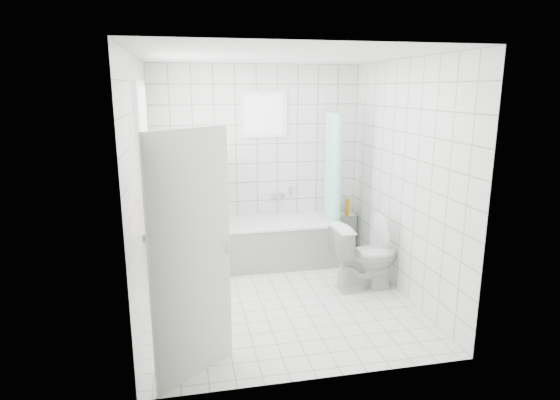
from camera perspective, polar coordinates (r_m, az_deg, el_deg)
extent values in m
plane|color=white|center=(5.32, -0.05, -11.99)|extent=(3.00, 3.00, 0.00)
plane|color=white|center=(4.82, -0.05, 17.21)|extent=(3.00, 3.00, 0.00)
cube|color=white|center=(6.36, -2.80, 4.51)|extent=(2.80, 0.02, 2.60)
cube|color=white|center=(3.49, 4.96, -2.94)|extent=(2.80, 0.02, 2.60)
cube|color=white|center=(4.82, -16.56, 1.12)|extent=(0.02, 3.00, 2.60)
cube|color=white|center=(5.36, 14.78, 2.42)|extent=(0.02, 3.00, 2.60)
cube|color=white|center=(5.07, -16.02, 5.17)|extent=(0.01, 0.90, 1.40)
cube|color=white|center=(6.26, -1.88, 10.37)|extent=(0.50, 0.01, 0.50)
cube|color=white|center=(5.21, -15.00, -2.87)|extent=(0.18, 1.02, 0.08)
cube|color=silver|center=(3.71, -10.68, -6.99)|extent=(0.63, 0.55, 2.00)
cube|color=white|center=(6.27, -0.59, -5.25)|extent=(1.57, 0.75, 0.55)
cube|color=white|center=(6.18, -0.60, -2.71)|extent=(1.59, 0.77, 0.03)
cube|color=white|center=(5.99, -8.63, -1.57)|extent=(0.15, 0.85, 1.50)
cube|color=white|center=(6.76, 7.35, -3.98)|extent=(0.40, 0.24, 0.55)
imported|color=white|center=(5.54, 10.31, -6.77)|extent=(0.79, 0.48, 0.78)
cylinder|color=silver|center=(6.11, 6.33, 10.69)|extent=(0.02, 0.80, 0.02)
cube|color=silver|center=(6.45, -0.31, 0.58)|extent=(0.18, 0.06, 0.06)
imported|color=#33DAE7|center=(4.96, -15.11, -2.00)|extent=(0.12, 0.12, 0.20)
imported|color=white|center=(5.11, -15.02, -1.72)|extent=(0.19, 0.19, 0.17)
imported|color=silver|center=(5.27, -14.95, -0.63)|extent=(0.16, 0.16, 0.29)
imported|color=pink|center=(4.80, -15.25, -1.80)|extent=(0.13, 0.13, 0.32)
imported|color=#E874D5|center=(5.43, -14.85, -0.69)|extent=(0.10, 0.10, 0.20)
cylinder|color=#DF431A|center=(6.67, 7.00, -0.75)|extent=(0.06, 0.06, 0.22)
cylinder|color=orange|center=(6.59, 8.20, -0.86)|extent=(0.06, 0.06, 0.25)
cylinder|color=green|center=(6.56, 7.06, -0.89)|extent=(0.06, 0.06, 0.25)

